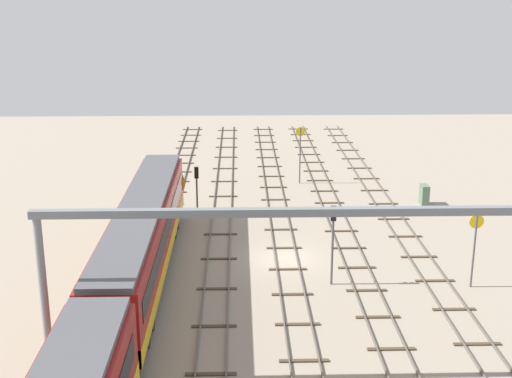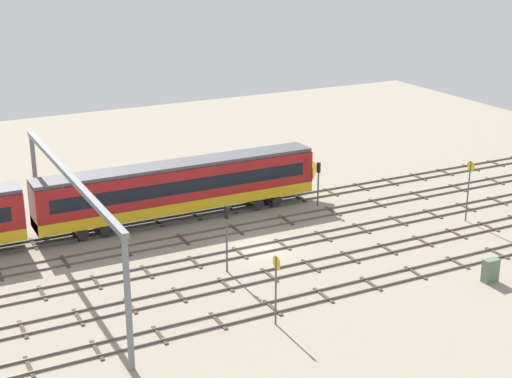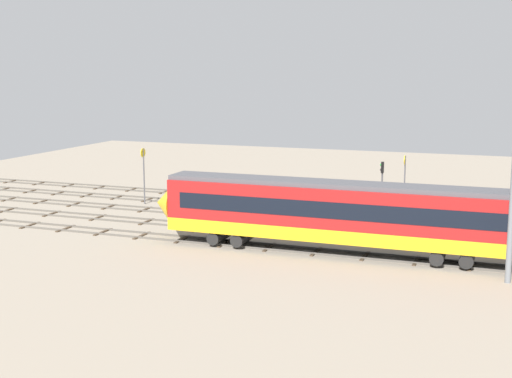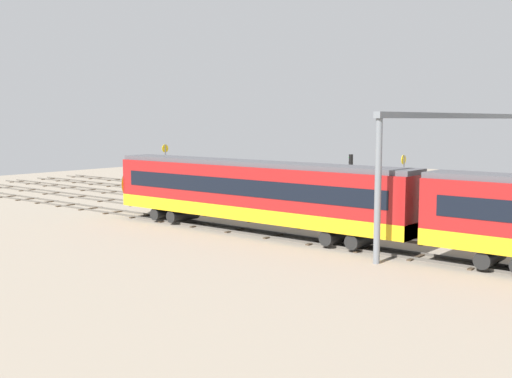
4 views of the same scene
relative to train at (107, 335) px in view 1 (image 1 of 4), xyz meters
name	(u,v)px [view 1 (image 1 of 4)]	position (x,y,z in m)	size (l,w,h in m)	color
ground_plane	(286,259)	(14.90, -8.86, -2.66)	(104.21, 104.21, 0.00)	gray
track_near_foreground	(419,256)	(14.90, -17.72, -2.59)	(88.21, 2.40, 0.16)	#59544C
track_second_near	(352,257)	(14.90, -13.29, -2.59)	(88.21, 2.40, 0.16)	#59544C
track_middle	(286,258)	(14.90, -8.86, -2.59)	(88.21, 2.40, 0.16)	#59544C
track_second_far	(219,258)	(14.90, -4.43, -2.59)	(88.21, 2.40, 0.16)	#59544C
track_with_train	(151,259)	(14.90, 0.00, -2.59)	(88.21, 2.40, 0.16)	#59544C
train	(107,335)	(0.00, 0.00, 0.00)	(50.40, 3.24, 4.80)	maroon
overhead_gantry	(310,246)	(0.73, -8.85, 3.81)	(0.40, 23.93, 8.19)	slate
speed_sign_near_foreground	(300,148)	(32.86, -11.33, 0.64)	(0.14, 0.83, 5.21)	#4C4C51
speed_sign_mid_trackside	(475,241)	(10.24, -19.63, 0.30)	(0.14, 0.86, 4.57)	#4C4C51
signal_light_trackside_approach	(333,234)	(10.84, -11.33, 0.57)	(0.31, 0.32, 4.96)	#4C4C51
signal_light_trackside_departure	(197,184)	(23.79, -2.53, -0.02)	(0.31, 0.32, 3.99)	#4C4C51
relay_cabinet	(424,195)	(26.30, -21.04, -1.83)	(1.15, 0.61, 1.65)	#597259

